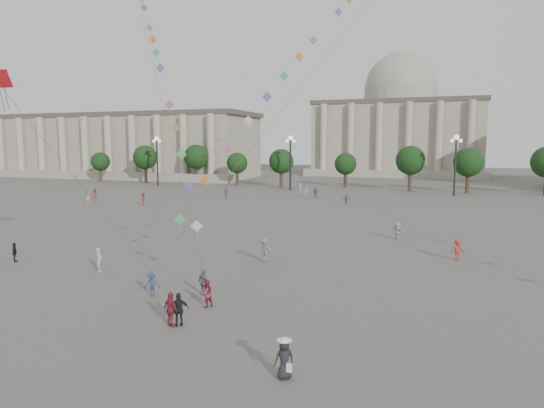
% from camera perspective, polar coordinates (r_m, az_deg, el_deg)
% --- Properties ---
extents(ground, '(360.00, 360.00, 0.00)m').
position_cam_1_polar(ground, '(25.71, -13.60, -13.93)').
color(ground, '#53514E').
rests_on(ground, ground).
extents(hall_west, '(84.00, 26.22, 17.20)m').
position_cam_1_polar(hall_west, '(144.12, -18.27, 6.51)').
color(hall_west, gray).
rests_on(hall_west, ground).
extents(hall_central, '(48.30, 34.30, 35.50)m').
position_cam_1_polar(hall_central, '(149.86, 14.72, 8.87)').
color(hall_central, gray).
rests_on(hall_central, ground).
extents(tree_row, '(137.12, 5.12, 8.00)m').
position_cam_1_polar(tree_row, '(98.94, 11.93, 4.82)').
color(tree_row, '#3A281D').
rests_on(tree_row, ground).
extents(lamp_post_far_west, '(2.00, 0.90, 10.65)m').
position_cam_1_polar(lamp_post_far_west, '(107.25, -13.38, 6.00)').
color(lamp_post_far_west, '#262628').
rests_on(lamp_post_far_west, ground).
extents(lamp_post_mid_west, '(2.00, 0.90, 10.65)m').
position_cam_1_polar(lamp_post_mid_west, '(94.34, 2.18, 6.05)').
color(lamp_post_mid_west, '#262628').
rests_on(lamp_post_mid_west, ground).
extents(lamp_post_mid_east, '(2.00, 0.90, 10.65)m').
position_cam_1_polar(lamp_post_mid_east, '(89.99, 20.80, 5.54)').
color(lamp_post_mid_east, '#262628').
rests_on(lamp_post_mid_east, ground).
extents(person_crowd_0, '(1.14, 0.69, 1.81)m').
position_cam_1_polar(person_crowd_0, '(81.45, 5.14, 1.31)').
color(person_crowd_0, '#38527F').
rests_on(person_crowd_0, ground).
extents(person_crowd_1, '(1.07, 1.05, 1.75)m').
position_cam_1_polar(person_crowd_1, '(78.72, -20.80, 0.64)').
color(person_crowd_1, silver).
rests_on(person_crowd_1, ground).
extents(person_crowd_2, '(0.94, 1.21, 1.64)m').
position_cam_1_polar(person_crowd_2, '(85.99, -20.09, 1.16)').
color(person_crowd_2, maroon).
rests_on(person_crowd_2, ground).
extents(person_crowd_4, '(1.10, 1.74, 1.79)m').
position_cam_1_polar(person_crowd_4, '(83.17, 4.03, 1.44)').
color(person_crowd_4, white).
rests_on(person_crowd_4, ground).
extents(person_crowd_6, '(1.36, 0.97, 1.90)m').
position_cam_1_polar(person_crowd_6, '(37.60, -0.88, -5.47)').
color(person_crowd_6, slate).
rests_on(person_crowd_6, ground).
extents(person_crowd_7, '(1.48, 1.41, 1.68)m').
position_cam_1_polar(person_crowd_7, '(48.14, 14.55, -3.03)').
color(person_crowd_7, silver).
rests_on(person_crowd_7, ground).
extents(person_crowd_8, '(1.28, 1.10, 1.72)m').
position_cam_1_polar(person_crowd_8, '(40.87, 20.99, -5.05)').
color(person_crowd_8, '#A0302B').
rests_on(person_crowd_8, ground).
extents(person_crowd_10, '(0.43, 0.63, 1.67)m').
position_cam_1_polar(person_crowd_10, '(92.02, 3.37, 1.95)').
color(person_crowd_10, silver).
rests_on(person_crowd_10, ground).
extents(person_crowd_12, '(1.47, 0.71, 1.52)m').
position_cam_1_polar(person_crowd_12, '(73.87, 8.74, 0.54)').
color(person_crowd_12, slate).
rests_on(person_crowd_12, ground).
extents(person_crowd_13, '(0.65, 0.76, 1.76)m').
position_cam_1_polar(person_crowd_13, '(37.01, -19.67, -6.20)').
color(person_crowd_13, '#B3B2AE').
rests_on(person_crowd_13, ground).
extents(person_crowd_16, '(1.08, 0.46, 1.83)m').
position_cam_1_polar(person_crowd_16, '(80.95, -5.43, 1.28)').
color(person_crowd_16, slate).
rests_on(person_crowd_16, ground).
extents(person_crowd_17, '(0.95, 1.35, 1.90)m').
position_cam_1_polar(person_crowd_17, '(74.53, -14.89, 0.59)').
color(person_crowd_17, maroon).
rests_on(person_crowd_17, ground).
extents(tourist_0, '(1.12, 0.80, 1.77)m').
position_cam_1_polar(tourist_0, '(25.37, -11.81, -12.05)').
color(tourist_0, maroon).
rests_on(tourist_0, ground).
extents(tourist_1, '(0.88, 0.90, 1.51)m').
position_cam_1_polar(tourist_1, '(42.70, -28.03, -5.05)').
color(tourist_1, black).
rests_on(tourist_1, ground).
extents(tourist_3, '(1.02, 0.77, 1.60)m').
position_cam_1_polar(tourist_3, '(29.93, -8.05, -9.14)').
color(tourist_3, '#5E5F63').
rests_on(tourist_3, ground).
extents(tourist_4, '(1.07, 0.92, 1.72)m').
position_cam_1_polar(tourist_4, '(25.34, -10.87, -12.11)').
color(tourist_4, black).
rests_on(tourist_4, ground).
extents(kite_flyer_0, '(0.90, 0.96, 1.57)m').
position_cam_1_polar(kite_flyer_0, '(27.88, -7.72, -10.40)').
color(kite_flyer_0, maroon).
rests_on(kite_flyer_0, ground).
extents(kite_flyer_1, '(1.10, 0.90, 1.49)m').
position_cam_1_polar(kite_flyer_1, '(30.36, -13.95, -9.16)').
color(kite_flyer_1, navy).
rests_on(kite_flyer_1, ground).
extents(hat_person, '(0.94, 0.89, 1.69)m').
position_cam_1_polar(hat_person, '(19.82, 1.45, -17.63)').
color(hat_person, black).
rests_on(hat_person, ground).
extents(kite_train_west, '(39.78, 47.82, 76.55)m').
position_cam_1_polar(kite_train_west, '(61.49, -15.08, 21.58)').
color(kite_train_west, '#3F3F3F').
rests_on(kite_train_west, ground).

